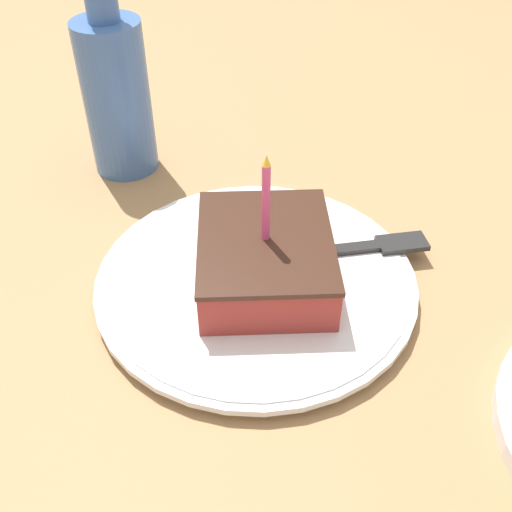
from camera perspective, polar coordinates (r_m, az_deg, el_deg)
ground_plane at (r=0.53m, az=3.22°, el=-5.36°), size 2.40×2.40×0.04m
plate at (r=0.52m, az=0.00°, el=-2.35°), size 0.28×0.28×0.01m
cake_slice at (r=0.50m, az=0.88°, el=-0.14°), size 0.11×0.13×0.12m
fork at (r=0.54m, az=8.77°, el=0.66°), size 0.17×0.04×0.00m
bottle at (r=0.66m, az=-13.19°, el=14.96°), size 0.07×0.07×0.22m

